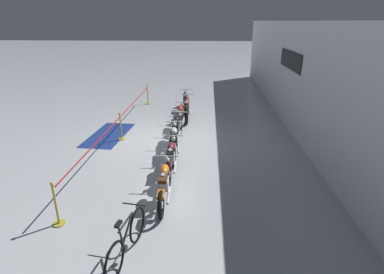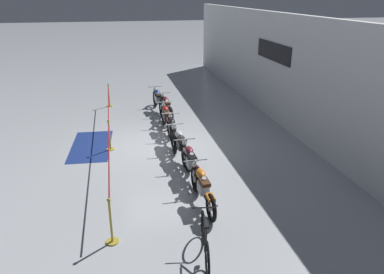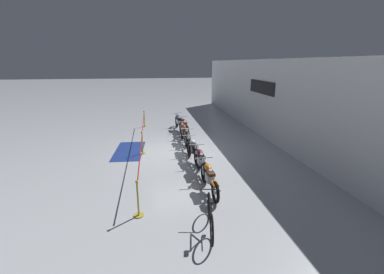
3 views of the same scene
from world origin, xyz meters
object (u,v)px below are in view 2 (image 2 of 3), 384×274
Objects in this scene: motorcycle_orange_6 at (203,188)px; floor_banner at (91,146)px; stanchion_mid_right at (111,228)px; motorcycle_red_2 at (167,119)px; motorcycle_maroon_5 at (191,163)px; motorcycle_maroon_1 at (167,109)px; stanchion_far_left at (109,115)px; stanchion_mid_left at (110,140)px; motorcycle_blue_0 at (158,100)px; motorcycle_black_3 at (172,132)px; bicycle at (205,242)px; motorcycle_silver_4 at (181,146)px.

floor_banner is at bearing -147.32° from motorcycle_orange_6.
stanchion_mid_right reaches higher than motorcycle_orange_6.
motorcycle_red_2 reaches higher than motorcycle_maroon_5.
motorcycle_maroon_1 is 5.29m from motorcycle_maroon_5.
motorcycle_orange_6 is at bearing -0.81° from motorcycle_maroon_1.
stanchion_far_left is at bearing 180.00° from stanchion_mid_right.
motorcycle_blue_0 is at bearing 152.47° from stanchion_mid_left.
motorcycle_red_2 is 2.09× the size of stanchion_mid_right.
stanchion_mid_right is at bearing 10.70° from floor_banner.
stanchion_mid_right is at bearing -16.40° from motorcycle_maroon_1.
motorcycle_black_3 is (1.44, -0.01, -0.01)m from motorcycle_red_2.
motorcycle_blue_0 is 4.58m from floor_banner.
bicycle is 1.64× the size of stanchion_mid_left.
motorcycle_blue_0 is at bearing -179.69° from motorcycle_silver_4.
stanchion_mid_left reaches higher than motorcycle_blue_0.
bicycle is at bearing -1.96° from motorcycle_blue_0.
motorcycle_maroon_1 is at bearing 118.44° from stanchion_far_left.
motorcycle_orange_6 is 2.00× the size of stanchion_mid_left.
stanchion_far_left is 9.78× the size of stanchion_mid_left.
bicycle reaches higher than floor_banner.
stanchion_mid_left is at bearing -121.27° from motorcycle_silver_4.
bicycle is (8.71, -0.52, -0.09)m from motorcycle_maroon_1.
stanchion_far_left is (-7.47, -1.78, 0.35)m from bicycle.
stanchion_far_left is 6.56m from stanchion_mid_right.
motorcycle_maroon_1 is at bearing 139.85° from stanchion_mid_left.
motorcycle_orange_6 is 2.00× the size of stanchion_mid_right.
stanchion_mid_right is (6.49, -2.11, -0.12)m from motorcycle_red_2.
motorcycle_silver_4 is at bearing 0.31° from motorcycle_blue_0.
motorcycle_red_2 is at bearing -0.29° from motorcycle_blue_0.
motorcycle_black_3 is (2.74, -0.20, -0.01)m from motorcycle_maroon_1.
bicycle is at bearing -12.03° from motorcycle_orange_6.
motorcycle_maroon_1 is at bearing 176.59° from bicycle.
stanchion_far_left is 9.78× the size of stanchion_mid_right.
stanchion_mid_left is (4.07, -2.12, -0.11)m from motorcycle_blue_0.
motorcycle_black_3 is at bearing -4.13° from motorcycle_maroon_1.
floor_banner is (1.02, -0.65, -0.73)m from stanchion_far_left.
stanchion_mid_left is 1.00× the size of stanchion_mid_right.
motorcycle_black_3 is 2.09× the size of stanchion_mid_right.
motorcycle_maroon_1 is 3.75m from floor_banner.
stanchion_mid_left is 0.37× the size of floor_banner.
motorcycle_maroon_1 is (1.35, 0.18, 0.01)m from motorcycle_blue_0.
motorcycle_maroon_1 reaches higher than motorcycle_black_3.
floor_banner is at bearing -136.63° from motorcycle_maroon_5.
stanchion_far_left is at bearing 151.34° from floor_banner.
motorcycle_silver_4 is 3.34m from floor_banner.
floor_banner is (-0.45, -0.65, -0.35)m from stanchion_mid_left.
motorcycle_red_2 is 1.05× the size of motorcycle_orange_6.
motorcycle_black_3 is 3.98m from motorcycle_orange_6.
motorcycle_maroon_5 is at bearing 172.94° from bicycle.
stanchion_mid_left is at bearing -40.15° from motorcycle_maroon_1.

